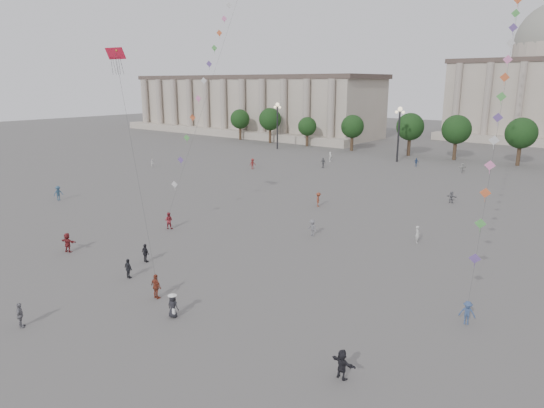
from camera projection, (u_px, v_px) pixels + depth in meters
The scene contains 26 objects.
ground at pixel (158, 310), 33.29m from camera, with size 360.00×360.00×0.00m, color #504E4B.
hall_west at pixel (249, 105), 147.74m from camera, with size 84.00×26.22×17.20m.
tree_row at pixel (492, 136), 90.74m from camera, with size 137.12×5.12×8.00m.
lamp_post_far_west at pixel (277, 117), 111.70m from camera, with size 2.00×0.90×10.65m.
lamp_post_mid_west at pixel (399, 124), 93.39m from camera, with size 2.00×0.90×10.65m.
person_crowd_0 at pixel (416, 162), 89.63m from camera, with size 0.93×0.39×1.60m, color #3A5382.
person_crowd_1 at pixel (153, 163), 88.87m from camera, with size 0.76×0.60×1.57m, color white.
person_crowd_2 at pixel (253, 164), 87.11m from camera, with size 1.23×0.71×1.90m, color maroon.
person_crowd_3 at pixel (342, 364), 25.47m from camera, with size 1.54×0.49×1.66m, color black.
person_crowd_4 at pixel (462, 168), 83.73m from camera, with size 1.51×0.48×1.63m, color #AFB0AC.
person_crowd_5 at pixel (58, 193), 64.02m from camera, with size 1.25×0.72×1.94m, color #30516D.
person_crowd_6 at pixel (312, 228), 49.21m from camera, with size 1.10×0.63×1.71m, color slate.
person_crowd_10 at pixel (330, 157), 95.09m from camera, with size 0.71×0.47×1.95m, color white.
person_crowd_12 at pixel (451, 197), 62.64m from camera, with size 1.42×0.45×1.53m, color slate.
person_crowd_13 at pixel (417, 234), 47.06m from camera, with size 0.63×0.41×1.72m, color beige.
person_crowd_16 at pixel (323, 163), 88.43m from camera, with size 1.06×0.44×1.82m, color #59595D.
person_crowd_17 at pixel (318, 199), 60.86m from camera, with size 1.16×0.67×1.80m, color brown.
tourist_0 at pixel (156, 286), 34.91m from camera, with size 1.09×0.45×1.85m, color brown.
tourist_1 at pixel (145, 253), 42.00m from camera, with size 0.97×0.40×1.66m, color black.
tourist_2 at pixel (68, 242), 44.52m from camera, with size 1.69×0.54×1.82m, color maroon.
tourist_3 at pixel (20, 315), 30.80m from camera, with size 0.98×0.41×1.67m, color slate.
tourist_4 at pixel (128, 269), 38.57m from camera, with size 0.95×0.40×1.62m, color #222328.
kite_flyer_0 at pixel (169, 220), 51.62m from camera, with size 0.88×0.69×1.81m, color maroon.
kite_flyer_1 at pixel (467, 313), 31.22m from camera, with size 1.03×0.59×1.59m, color #344B76.
hat_person at pixel (173, 305), 32.13m from camera, with size 0.88×0.68×1.69m.
dragon_kite at pixel (117, 63), 44.71m from camera, with size 8.02×4.07×22.47m.
Camera 1 is at (25.28, -18.76, 15.25)m, focal length 32.00 mm.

